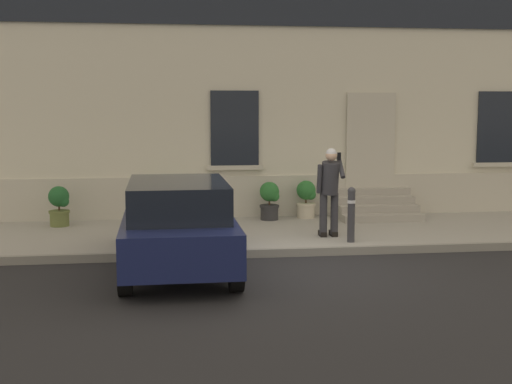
{
  "coord_description": "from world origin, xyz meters",
  "views": [
    {
      "loc": [
        -2.14,
        -10.89,
        2.68
      ],
      "look_at": [
        -0.46,
        1.6,
        1.1
      ],
      "focal_mm": 47.68,
      "sensor_mm": 36.0,
      "label": 1
    }
  ],
  "objects": [
    {
      "name": "curb_edge",
      "position": [
        0.0,
        0.94,
        0.07
      ],
      "size": [
        24.0,
        0.12,
        0.15
      ],
      "primitive_type": "cube",
      "color": "gray",
      "rests_on": "ground"
    },
    {
      "name": "planter_charcoal",
      "position": [
        0.19,
        4.08,
        0.61
      ],
      "size": [
        0.44,
        0.44,
        0.86
      ],
      "color": "#2D2D30",
      "rests_on": "sidewalk"
    },
    {
      "name": "planter_cream",
      "position": [
        1.06,
        4.24,
        0.61
      ],
      "size": [
        0.44,
        0.44,
        0.86
      ],
      "color": "beige",
      "rests_on": "sidewalk"
    },
    {
      "name": "person_on_phone",
      "position": [
        1.02,
        1.89,
        1.15
      ],
      "size": [
        0.51,
        0.5,
        1.74
      ],
      "rotation": [
        0.0,
        0.0,
        -0.28
      ],
      "color": "#2D2D33",
      "rests_on": "sidewalk"
    },
    {
      "name": "bollard_near_person",
      "position": [
        1.31,
        1.35,
        0.71
      ],
      "size": [
        0.15,
        0.15,
        1.04
      ],
      "color": "#333338",
      "rests_on": "sidewalk"
    },
    {
      "name": "hatchback_car_navy",
      "position": [
        -1.95,
        0.12,
        0.79
      ],
      "size": [
        1.82,
        4.08,
        1.5
      ],
      "color": "#161E4C",
      "rests_on": "ground"
    },
    {
      "name": "bollard_far_left",
      "position": [
        -1.71,
        1.35,
        0.71
      ],
      "size": [
        0.15,
        0.15,
        1.04
      ],
      "color": "#333338",
      "rests_on": "sidewalk"
    },
    {
      "name": "building_facade",
      "position": [
        0.01,
        5.29,
        3.73
      ],
      "size": [
        24.0,
        1.52,
        7.5
      ],
      "color": "beige",
      "rests_on": "ground"
    },
    {
      "name": "entrance_stoop",
      "position": [
        2.65,
        4.12,
        0.39
      ],
      "size": [
        1.83,
        1.28,
        0.64
      ],
      "color": "#9E998E",
      "rests_on": "sidewalk"
    },
    {
      "name": "planter_olive",
      "position": [
        -4.39,
        3.86,
        0.61
      ],
      "size": [
        0.44,
        0.44,
        0.86
      ],
      "color": "#606B38",
      "rests_on": "sidewalk"
    },
    {
      "name": "ground_plane",
      "position": [
        0.0,
        0.0,
        0.0
      ],
      "size": [
        80.0,
        80.0,
        0.0
      ],
      "primitive_type": "plane",
      "color": "#232326"
    },
    {
      "name": "planter_terracotta",
      "position": [
        -2.1,
        4.19,
        0.61
      ],
      "size": [
        0.44,
        0.44,
        0.86
      ],
      "color": "#B25B38",
      "rests_on": "sidewalk"
    },
    {
      "name": "sidewalk",
      "position": [
        0.0,
        2.8,
        0.07
      ],
      "size": [
        24.0,
        3.6,
        0.15
      ],
      "primitive_type": "cube",
      "color": "#99968E",
      "rests_on": "ground"
    }
  ]
}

